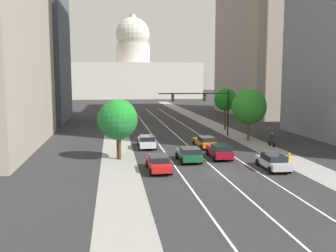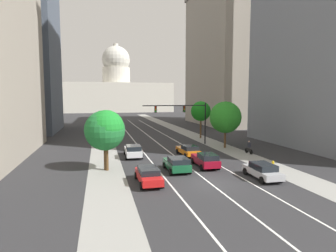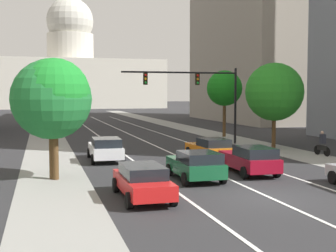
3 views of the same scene
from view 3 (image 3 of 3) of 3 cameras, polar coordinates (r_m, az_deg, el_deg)
The scene contains 19 objects.
ground_plane at distance 58.06m, azimuth -6.29°, elevation -0.31°, with size 400.00×400.00×0.00m, color #2B2B2D.
sidewalk_left at distance 52.37m, azimuth -14.68°, elevation -0.87°, with size 3.44×130.00×0.01m, color gray.
sidewalk_right at distance 55.25m, azimuth 3.31°, elevation -0.50°, with size 3.44×130.00×0.01m, color gray.
lane_stripe_left at distance 42.78m, azimuth -7.64°, elevation -1.82°, with size 0.16×90.00×0.01m, color white.
lane_stripe_center at distance 43.37m, azimuth -3.17°, elevation -1.72°, with size 0.16×90.00×0.01m, color white.
lane_stripe_right at distance 44.21m, azimuth 1.15°, elevation -1.60°, with size 0.16×90.00×0.01m, color white.
office_tower_far_right at distance 78.91m, azimuth 13.87°, elevation 14.42°, with size 22.35×29.89×37.48m.
capitol_building at distance 145.72m, azimuth -11.82°, elevation 6.27°, with size 54.86×22.73×34.35m.
car_green at distance 23.17m, azimuth 3.44°, elevation -4.75°, with size 2.11×4.09×1.48m.
car_red at distance 19.18m, azimuth -3.13°, elevation -6.70°, with size 1.95×4.58×1.39m.
car_orange at distance 30.91m, azimuth 5.22°, elevation -2.69°, with size 2.14×4.76×1.39m.
car_crimson at distance 25.36m, azimuth 10.01°, elevation -4.03°, with size 2.10×4.62×1.52m.
car_white at distance 30.09m, azimuth -7.66°, elevation -2.76°, with size 2.15×4.82×1.52m.
traffic_signal_mast at distance 39.30m, azimuth 3.86°, elevation 4.69°, with size 10.01×0.39×6.50m.
cyclist at distance 34.05m, azimuth 18.38°, elevation -2.05°, with size 0.38×1.70×1.72m.
street_tree_mid_left at distance 23.74m, azimuth -13.75°, elevation 3.83°, with size 3.54×3.54×6.07m.
street_tree_near_left at distance 23.96m, azimuth -14.08°, elevation 3.19°, with size 4.03×4.03×6.05m.
street_tree_mid_right at distance 37.52m, azimuth 12.89°, elevation 4.08°, with size 4.57×4.57×6.73m.
street_tree_far_right at distance 46.78m, azimuth 6.93°, elevation 4.59°, with size 3.54×3.54×6.63m.
Camera 3 is at (-9.09, -17.19, 4.29)m, focal length 49.78 mm.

